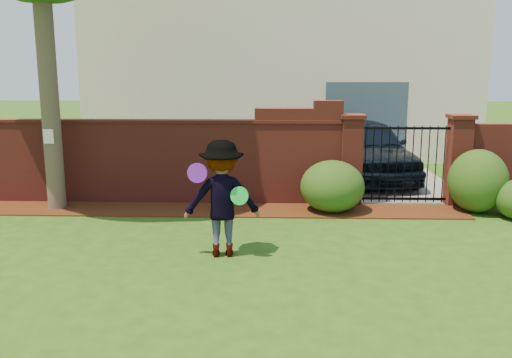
{
  "coord_description": "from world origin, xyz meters",
  "views": [
    {
      "loc": [
        0.8,
        -7.28,
        2.82
      ],
      "look_at": [
        0.51,
        1.4,
        1.05
      ],
      "focal_mm": 38.52,
      "sensor_mm": 36.0,
      "label": 1
    }
  ],
  "objects_px": {
    "car": "(368,150)",
    "frisbee_purple": "(197,173)",
    "man": "(222,199)",
    "frisbee_green": "(239,196)"
  },
  "relations": [
    {
      "from": "car",
      "to": "frisbee_purple",
      "type": "height_order",
      "value": "car"
    },
    {
      "from": "frisbee_purple",
      "to": "man",
      "type": "bearing_deg",
      "value": 30.42
    },
    {
      "from": "man",
      "to": "frisbee_purple",
      "type": "distance_m",
      "value": 0.58
    },
    {
      "from": "man",
      "to": "frisbee_green",
      "type": "height_order",
      "value": "man"
    },
    {
      "from": "car",
      "to": "man",
      "type": "xyz_separation_m",
      "value": [
        -3.14,
        -5.8,
        0.11
      ]
    },
    {
      "from": "frisbee_purple",
      "to": "frisbee_green",
      "type": "height_order",
      "value": "frisbee_purple"
    },
    {
      "from": "car",
      "to": "frisbee_purple",
      "type": "bearing_deg",
      "value": -128.0
    },
    {
      "from": "frisbee_purple",
      "to": "frisbee_green",
      "type": "relative_size",
      "value": 1.06
    },
    {
      "from": "man",
      "to": "frisbee_green",
      "type": "relative_size",
      "value": 6.47
    },
    {
      "from": "man",
      "to": "frisbee_green",
      "type": "xyz_separation_m",
      "value": [
        0.28,
        -0.18,
        0.09
      ]
    }
  ]
}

